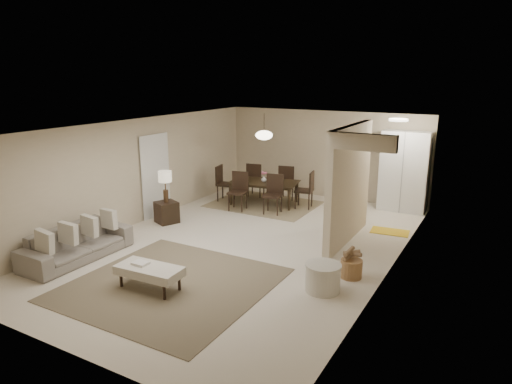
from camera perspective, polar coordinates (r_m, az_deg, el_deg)
The scene contains 22 objects.
floor at distance 9.78m, azimuth -1.30°, elevation -6.48°, with size 9.00×9.00×0.00m, color beige.
ceiling at distance 9.18m, azimuth -1.39°, elevation 8.25°, with size 9.00×9.00×0.00m, color white.
back_wall at distance 13.39m, azimuth 8.54°, elevation 4.69°, with size 6.00×6.00×0.00m, color #C2B293.
left_wall at distance 11.19m, azimuth -14.69°, elevation 2.44°, with size 9.00×9.00×0.00m, color #C2B293.
right_wall at distance 8.33m, azimuth 16.72°, elevation -1.80°, with size 9.00×9.00×0.00m, color #C2B293.
partition at distance 9.80m, azimuth 11.55°, elevation 0.93°, with size 0.15×2.50×2.50m, color #C2B293.
doorway at distance 11.65m, azimuth -12.48°, elevation 1.88°, with size 0.04×0.90×2.04m, color black.
pantry_cabinet at distance 12.46m, azimuth 18.06°, elevation 2.46°, with size 1.20×0.55×2.10m, color white.
flush_light at distance 11.34m, azimuth 17.39°, elevation 8.60°, with size 0.44×0.44×0.05m, color white.
living_rug at distance 8.12m, azimuth -10.55°, elevation -11.25°, with size 3.20×3.20×0.01m, color brown.
sofa at distance 9.56m, azimuth -21.47°, elevation -5.99°, with size 0.85×2.17×0.63m, color gray.
ottoman_bench at distance 7.91m, azimuth -13.19°, elevation -9.60°, with size 1.16×0.58×0.41m.
side_table at distance 11.26m, azimuth -11.10°, elevation -2.50°, with size 0.47×0.47×0.52m, color black.
table_lamp at distance 11.05m, azimuth -11.31°, elevation 1.57°, with size 0.32×0.32×0.76m.
round_pouf at distance 7.77m, azimuth 8.37°, elevation -10.54°, with size 0.60×0.60×0.47m, color beige.
wicker_basket at distance 8.36m, azimuth 11.82°, elevation -9.36°, with size 0.39×0.39×0.33m, color olive.
dining_rug at distance 12.65m, azimuth 0.98°, elevation -1.52°, with size 2.80×2.10×0.01m, color #7F6F4E.
dining_table at distance 12.56m, azimuth 0.98°, elevation -0.14°, with size 1.83×1.02×0.64m, color black.
dining_chairs at distance 12.52m, azimuth 0.99°, elevation 0.67°, with size 2.74×2.18×1.01m.
vase at distance 12.47m, azimuth 0.99°, elevation 1.64°, with size 0.15×0.15×0.16m, color white.
yellow_mat at distance 10.92m, azimuth 16.39°, elevation -4.77°, with size 0.84×0.51×0.01m, color yellow.
pendant_light at distance 12.26m, azimuth 1.01°, elevation 7.12°, with size 0.46×0.46×0.71m.
Camera 1 is at (4.66, -7.85, 3.51)m, focal length 32.00 mm.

